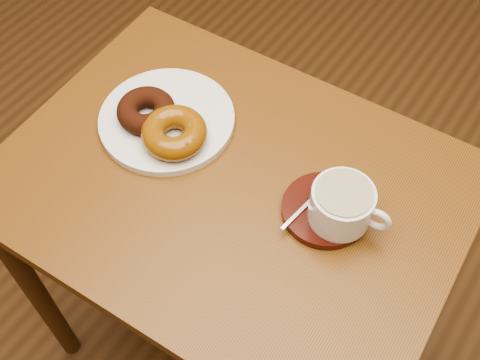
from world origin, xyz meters
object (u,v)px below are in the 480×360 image
Objects in this scene: saucer at (325,210)px; coffee_cup at (343,205)px; cafe_table at (231,217)px; donut_plate at (167,120)px.

coffee_cup is (0.03, -0.00, 0.04)m from saucer.
coffee_cup is at bearing 7.60° from cafe_table.
cafe_table is 5.69× the size of saucer.
coffee_cup reaches higher than saucer.
donut_plate is at bearing 179.46° from saucer.
coffee_cup is at bearing -0.85° from donut_plate.
donut_plate is 0.36m from coffee_cup.
cafe_table is 0.25m from coffee_cup.
donut_plate is 1.73× the size of saucer.
coffee_cup reaches higher than cafe_table.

